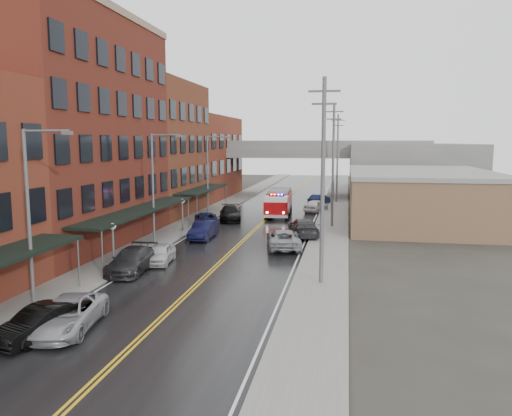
{
  "coord_description": "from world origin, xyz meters",
  "views": [
    {
      "loc": [
        8.58,
        -13.8,
        8.42
      ],
      "look_at": [
        1.31,
        25.85,
        3.0
      ],
      "focal_mm": 35.0,
      "sensor_mm": 36.0,
      "label": 1
    }
  ],
  "objects": [
    {
      "name": "street_lamp_0",
      "position": [
        -6.55,
        8.0,
        5.19
      ],
      "size": [
        2.64,
        0.22,
        9.0
      ],
      "color": "#59595B",
      "rests_on": "ground"
    },
    {
      "name": "sidewalk_left",
      "position": [
        -7.3,
        30.0,
        0.07
      ],
      "size": [
        3.0,
        160.0,
        0.15
      ],
      "primitive_type": "cube",
      "color": "slate",
      "rests_on": "ground"
    },
    {
      "name": "parked_car_left_7",
      "position": [
        -3.6,
        37.31,
        0.78
      ],
      "size": [
        3.41,
        5.74,
        1.56
      ],
      "primitive_type": "imported",
      "rotation": [
        0.0,
        0.0,
        0.24
      ],
      "color": "black",
      "rests_on": "ground"
    },
    {
      "name": "parked_car_left_2",
      "position": [
        -3.62,
        5.8,
        0.72
      ],
      "size": [
        3.16,
        5.47,
        1.43
      ],
      "primitive_type": "imported",
      "rotation": [
        0.0,
        0.0,
        0.16
      ],
      "color": "#93949A",
      "rests_on": "ground"
    },
    {
      "name": "parked_car_right_1",
      "position": [
        4.87,
        29.8,
        0.81
      ],
      "size": [
        3.43,
        5.97,
        1.63
      ],
      "primitive_type": "imported",
      "rotation": [
        0.0,
        0.0,
        3.36
      ],
      "color": "#29292C",
      "rests_on": "ground"
    },
    {
      "name": "globe_lamp_1",
      "position": [
        -6.4,
        16.0,
        2.31
      ],
      "size": [
        0.44,
        0.44,
        3.12
      ],
      "color": "#59595B",
      "rests_on": "ground"
    },
    {
      "name": "parked_car_left_6",
      "position": [
        -5.0,
        33.2,
        0.67
      ],
      "size": [
        3.74,
        5.29,
        1.34
      ],
      "primitive_type": "imported",
      "rotation": [
        0.0,
        0.0,
        0.35
      ],
      "color": "#141E4E",
      "rests_on": "ground"
    },
    {
      "name": "brick_building_c",
      "position": [
        -13.3,
        40.5,
        7.5
      ],
      "size": [
        9.0,
        15.0,
        15.0
      ],
      "primitive_type": "cube",
      "color": "#602D1C",
      "rests_on": "ground"
    },
    {
      "name": "ground",
      "position": [
        0.0,
        0.0,
        0.0
      ],
      "size": [
        220.0,
        220.0,
        0.0
      ],
      "primitive_type": "plane",
      "color": "#2D2B26",
      "rests_on": "ground"
    },
    {
      "name": "globe_lamp_2",
      "position": [
        -6.4,
        30.0,
        2.31
      ],
      "size": [
        0.44,
        0.44,
        3.12
      ],
      "color": "#59595B",
      "rests_on": "ground"
    },
    {
      "name": "brick_building_b",
      "position": [
        -13.3,
        23.0,
        9.0
      ],
      "size": [
        9.0,
        20.0,
        18.0
      ],
      "primitive_type": "cube",
      "color": "#5B1F18",
      "rests_on": "ground"
    },
    {
      "name": "parked_car_left_1",
      "position": [
        -4.23,
        4.7,
        0.7
      ],
      "size": [
        2.52,
        4.47,
        1.39
      ],
      "primitive_type": "imported",
      "rotation": [
        0.0,
        0.0,
        -0.26
      ],
      "color": "black",
      "rests_on": "ground"
    },
    {
      "name": "utility_pole_2",
      "position": [
        7.2,
        55.0,
        6.31
      ],
      "size": [
        1.8,
        0.24,
        12.0
      ],
      "color": "#59595B",
      "rests_on": "ground"
    },
    {
      "name": "utility_pole_0",
      "position": [
        7.2,
        15.0,
        6.31
      ],
      "size": [
        1.8,
        0.24,
        12.0
      ],
      "color": "#59595B",
      "rests_on": "ground"
    },
    {
      "name": "awning_2",
      "position": [
        -7.49,
        40.5,
        2.99
      ],
      "size": [
        2.6,
        13.0,
        3.09
      ],
      "color": "black",
      "rests_on": "ground"
    },
    {
      "name": "tan_building",
      "position": [
        16.0,
        40.0,
        2.5
      ],
      "size": [
        14.0,
        22.0,
        5.0
      ],
      "primitive_type": "cube",
      "color": "brown",
      "rests_on": "ground"
    },
    {
      "name": "road",
      "position": [
        0.0,
        30.0,
        0.01
      ],
      "size": [
        11.0,
        160.0,
        0.02
      ],
      "primitive_type": "cube",
      "color": "black",
      "rests_on": "ground"
    },
    {
      "name": "right_far_block",
      "position": [
        18.0,
        70.0,
        4.0
      ],
      "size": [
        18.0,
        30.0,
        8.0
      ],
      "primitive_type": "cube",
      "color": "slate",
      "rests_on": "ground"
    },
    {
      "name": "street_lamp_2",
      "position": [
        -6.55,
        40.0,
        5.19
      ],
      "size": [
        2.64,
        0.22,
        9.0
      ],
      "color": "#59595B",
      "rests_on": "ground"
    },
    {
      "name": "parked_car_left_4",
      "position": [
        -4.06,
        18.25,
        0.68
      ],
      "size": [
        2.08,
        4.14,
        1.36
      ],
      "primitive_type": "imported",
      "rotation": [
        0.0,
        0.0,
        0.12
      ],
      "color": "silver",
      "rests_on": "ground"
    },
    {
      "name": "awning_1",
      "position": [
        -7.49,
        23.0,
        2.99
      ],
      "size": [
        2.6,
        18.0,
        3.09
      ],
      "color": "black",
      "rests_on": "ground"
    },
    {
      "name": "brick_building_far",
      "position": [
        -13.3,
        58.0,
        6.0
      ],
      "size": [
        9.0,
        20.0,
        12.0
      ],
      "primitive_type": "cube",
      "color": "brown",
      "rests_on": "ground"
    },
    {
      "name": "sidewalk_right",
      "position": [
        7.3,
        30.0,
        0.07
      ],
      "size": [
        3.0,
        160.0,
        0.15
      ],
      "primitive_type": "cube",
      "color": "slate",
      "rests_on": "ground"
    },
    {
      "name": "parked_car_left_3",
      "position": [
        -5.0,
        15.7,
        0.77
      ],
      "size": [
        2.46,
        5.4,
        1.53
      ],
      "primitive_type": "imported",
      "rotation": [
        0.0,
        0.0,
        0.06
      ],
      "color": "#28282B",
      "rests_on": "ground"
    },
    {
      "name": "utility_pole_1",
      "position": [
        7.2,
        35.0,
        6.31
      ],
      "size": [
        1.8,
        0.24,
        12.0
      ],
      "color": "#59595B",
      "rests_on": "ground"
    },
    {
      "name": "street_lamp_1",
      "position": [
        -6.55,
        24.0,
        5.19
      ],
      "size": [
        2.64,
        0.22,
        9.0
      ],
      "color": "#59595B",
      "rests_on": "ground"
    },
    {
      "name": "curb_left",
      "position": [
        -5.65,
        30.0,
        0.07
      ],
      "size": [
        0.3,
        160.0,
        0.15
      ],
      "primitive_type": "cube",
      "color": "gray",
      "rests_on": "ground"
    },
    {
      "name": "curb_right",
      "position": [
        5.65,
        30.0,
        0.07
      ],
      "size": [
        0.3,
        160.0,
        0.15
      ],
      "primitive_type": "cube",
      "color": "gray",
      "rests_on": "ground"
    },
    {
      "name": "overpass",
      "position": [
        0.0,
        62.0,
        5.99
      ],
      "size": [
        40.0,
        10.0,
        7.5
      ],
      "color": "slate",
      "rests_on": "ground"
    },
    {
      "name": "parked_car_left_5",
      "position": [
        -3.6,
        27.2,
        0.76
      ],
      "size": [
        1.64,
        4.62,
        1.52
      ],
      "primitive_type": "imported",
      "rotation": [
        0.0,
        0.0,
        0.01
      ],
      "color": "black",
      "rests_on": "ground"
    },
    {
      "name": "parked_car_right_2",
      "position": [
        5.0,
        45.55,
        0.76
      ],
      "size": [
        3.05,
        4.78,
        1.51
      ],
      "primitive_type": "imported",
      "rotation": [
        0.0,
        0.0,
        2.83
      ],
      "color": "silver",
      "rests_on": "ground"
    },
    {
      "name": "fire_truck",
      "position": [
        1.02,
        41.61,
        1.59
      ],
      "size": [
        3.54,
        8.15,
        2.93
      ],
      "rotation": [
        0.0,
        0.0,
        0.05
      ],
      "color": "#920609",
      "rests_on": "ground"
    },
    {
      "name": "parked_car_right_0",
      "position": [
        3.75,
        24.54,
        0.77
      ],
      "size": [
        3.48,
        5.89,
        1.54
      ],
      "primitive_type": "imported",
      "rotation": [
        0.0,
        0.0,
        3.32
      ],
      "color": "gray",
      "rests_on": "ground"
    },
    {
      "name": "parked_car_right_3",
      "position": [
        5.0,
        52.2,
        0.71
      ],
      "size": [
        2.9,
        4.59,
        1.43
      ],
      "primitive_type": "imported",
      "rotation": [
        0.0,
        0.0,
        2.79
      ],
      "color": "black",
      "rests_on": "ground"
    }
  ]
}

